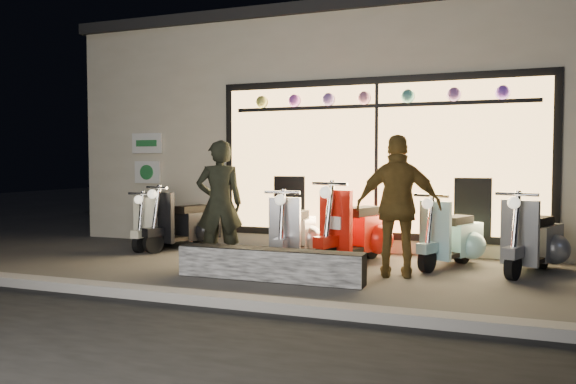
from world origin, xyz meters
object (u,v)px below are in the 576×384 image
(woman, at_px, (399,206))
(scooter_red, at_px, (359,230))
(man, at_px, (220,203))
(graffiti_barrier, at_px, (269,265))
(scooter_silver, at_px, (295,232))

(woman, bearing_deg, scooter_red, -63.96)
(scooter_red, xyz_separation_m, man, (-1.80, -1.06, 0.43))
(woman, bearing_deg, graffiti_barrier, 16.18)
(scooter_silver, xyz_separation_m, scooter_red, (0.99, 0.11, 0.05))
(man, relative_size, woman, 0.98)
(graffiti_barrier, height_order, scooter_red, scooter_red)
(graffiti_barrier, distance_m, woman, 1.82)
(scooter_red, distance_m, woman, 1.31)
(scooter_silver, relative_size, woman, 0.79)
(graffiti_barrier, distance_m, scooter_silver, 1.67)
(scooter_red, xyz_separation_m, woman, (0.74, -0.98, 0.46))
(scooter_red, bearing_deg, graffiti_barrier, -93.18)
(graffiti_barrier, xyz_separation_m, scooter_silver, (-0.24, 1.63, 0.22))
(man, bearing_deg, scooter_red, -179.48)
(graffiti_barrier, bearing_deg, scooter_silver, 98.29)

